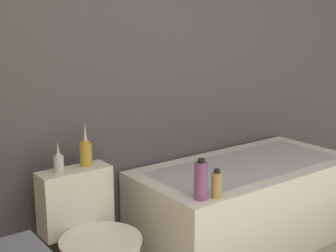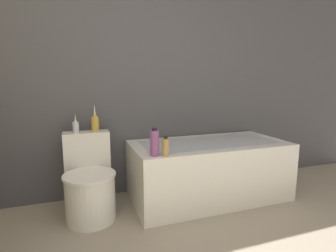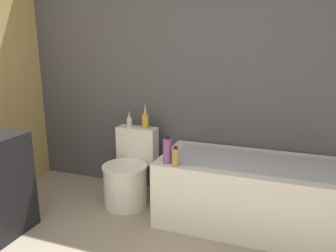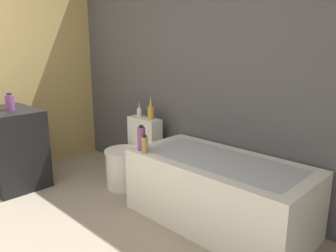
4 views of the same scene
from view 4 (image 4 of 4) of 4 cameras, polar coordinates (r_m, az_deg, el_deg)
wall_back_tiled at (r=3.46m, az=2.63°, el=10.51°), size 6.40×0.06×2.60m
bathtub at (r=2.88m, az=8.72°, el=-11.12°), size 1.55×0.76×0.58m
toilet at (r=3.62m, az=-6.57°, el=-5.75°), size 0.44×0.59×0.72m
vanity_counter at (r=3.96m, az=-25.56°, el=-3.40°), size 0.74×0.53×0.84m
soap_bottle_glass at (r=3.82m, az=-25.82°, el=3.75°), size 0.09×0.09×0.18m
vase_gold at (r=3.69m, az=-5.00°, el=2.53°), size 0.06×0.06×0.17m
vase_silver at (r=3.57m, az=-3.03°, el=2.60°), size 0.07×0.07×0.25m
shampoo_bottle_tall at (r=2.96m, az=-4.66°, el=-2.18°), size 0.07×0.07×0.23m
shampoo_bottle_short at (r=2.89m, az=-4.06°, el=-3.27°), size 0.06×0.06×0.16m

